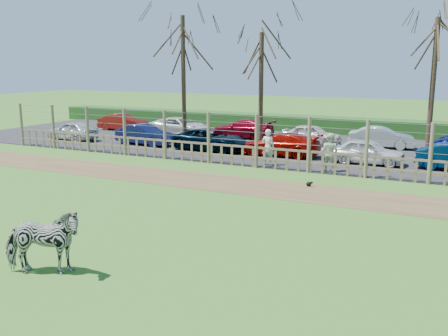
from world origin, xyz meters
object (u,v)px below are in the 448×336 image
at_px(car_8, 180,126).
at_px(car_4, 367,151).
at_px(car_0, 73,131).
at_px(car_2, 211,140).
at_px(tree_left, 183,49).
at_px(visitor_a, 268,147).
at_px(car_10, 312,134).
at_px(tree_right, 435,54).
at_px(car_7, 123,122).
at_px(car_3, 281,144).
at_px(visitor_b, 330,152).
at_px(car_11, 381,138).
at_px(crow, 309,184).
at_px(car_1, 144,135).
at_px(tree_mid, 261,62).
at_px(car_9, 243,129).
at_px(zebra, 42,242).

bearing_deg(car_8, car_4, -108.54).
height_order(car_0, car_2, same).
distance_m(tree_left, visitor_a, 9.16).
bearing_deg(car_10, car_8, 87.32).
distance_m(tree_right, car_7, 21.27).
relative_size(tree_left, car_3, 1.90).
bearing_deg(visitor_b, car_11, -82.96).
bearing_deg(car_8, crow, -129.58).
bearing_deg(car_1, tree_right, -75.58).
bearing_deg(tree_mid, visitor_b, -42.99).
bearing_deg(car_9, car_11, 88.32).
bearing_deg(visitor_a, car_10, -87.87).
bearing_deg(tree_left, car_8, 124.94).
distance_m(car_7, car_11, 18.07).
bearing_deg(visitor_b, zebra, 92.80).
distance_m(tree_right, car_1, 16.41).
bearing_deg(car_7, car_9, -93.01).
bearing_deg(car_2, crow, -124.56).
bearing_deg(crow, car_0, 162.67).
xyz_separation_m(car_2, car_3, (4.05, 0.15, 0.00)).
height_order(tree_right, visitor_a, tree_right).
xyz_separation_m(tree_left, zebra, (6.73, -17.87, -4.84)).
height_order(tree_mid, car_3, tree_mid).
relative_size(visitor_b, car_10, 0.49).
bearing_deg(car_8, tree_left, -144.37).
distance_m(tree_right, car_3, 8.77).
height_order(car_2, car_7, same).
xyz_separation_m(car_2, car_11, (8.40, 5.01, 0.00)).
bearing_deg(car_4, car_9, 58.16).
bearing_deg(visitor_b, car_7, -8.35).
bearing_deg(tree_mid, car_3, -47.35).
bearing_deg(car_1, car_7, 51.70).
relative_size(visitor_a, car_2, 0.40).
relative_size(tree_left, car_0, 2.24).
bearing_deg(tree_left, car_4, -7.56).
bearing_deg(tree_mid, car_10, 41.21).
bearing_deg(crow, car_9, 125.17).
height_order(tree_mid, car_10, tree_mid).
height_order(tree_right, car_1, tree_right).
bearing_deg(tree_right, car_2, -165.41).
bearing_deg(car_7, car_0, 174.45).
distance_m(car_10, car_11, 3.97).
distance_m(car_3, car_11, 6.53).
bearing_deg(car_0, tree_right, 103.19).
distance_m(car_7, car_8, 4.99).
height_order(car_4, car_11, same).
distance_m(visitor_b, car_3, 4.26).
distance_m(tree_left, car_11, 12.52).
distance_m(car_0, car_7, 5.19).
bearing_deg(car_11, tree_left, 101.76).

